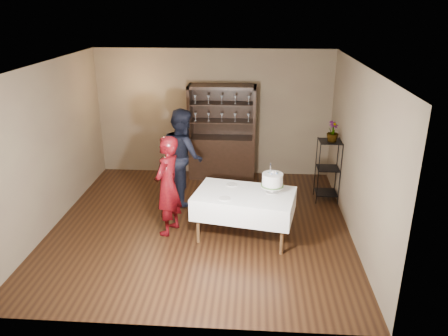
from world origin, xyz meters
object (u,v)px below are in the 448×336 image
at_px(woman, 168,186).
at_px(man, 183,156).
at_px(plant_etagere, 328,168).
at_px(potted_plant, 333,132).
at_px(cake_table, 244,204).
at_px(cake, 272,181).
at_px(china_hutch, 222,147).

relative_size(woman, man, 0.93).
distance_m(plant_etagere, woman, 3.13).
bearing_deg(man, potted_plant, -116.58).
xyz_separation_m(cake_table, woman, (-1.24, 0.08, 0.24)).
relative_size(man, potted_plant, 4.71).
distance_m(plant_etagere, cake_table, 2.16).
bearing_deg(cake, potted_plant, 51.89).
distance_m(cake_table, cake, 0.58).
height_order(china_hutch, plant_etagere, china_hutch).
distance_m(plant_etagere, man, 2.74).
distance_m(man, cake, 2.07).
xyz_separation_m(plant_etagere, cake_table, (-1.54, -1.53, -0.06)).
height_order(plant_etagere, potted_plant, potted_plant).
xyz_separation_m(plant_etagere, potted_plant, (0.02, -0.03, 0.73)).
xyz_separation_m(woman, cake, (1.67, -0.02, 0.14)).
bearing_deg(china_hutch, potted_plant, -27.26).
bearing_deg(potted_plant, man, -176.74).
xyz_separation_m(cake_table, man, (-1.19, 1.34, 0.31)).
height_order(china_hutch, man, china_hutch).
bearing_deg(cake, man, 141.69).
bearing_deg(woman, cake, 107.13).
height_order(man, potted_plant, man).
xyz_separation_m(man, potted_plant, (2.75, 0.16, 0.48)).
height_order(cake_table, potted_plant, potted_plant).
xyz_separation_m(china_hutch, cake, (0.98, -2.52, 0.31)).
height_order(woman, cake, woman).
height_order(woman, man, man).
bearing_deg(potted_plant, woman, -153.10).
bearing_deg(cake, woman, 179.40).
relative_size(plant_etagere, man, 0.67).
bearing_deg(potted_plant, cake, -128.11).
xyz_separation_m(cake_table, potted_plant, (1.56, 1.49, 0.79)).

